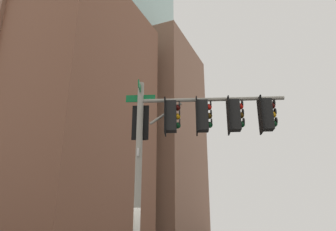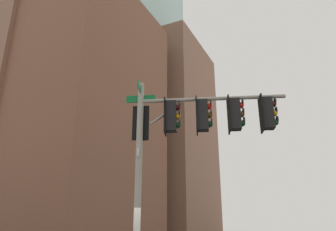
{
  "view_description": "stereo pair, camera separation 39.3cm",
  "coord_description": "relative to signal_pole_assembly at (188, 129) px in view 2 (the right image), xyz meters",
  "views": [
    {
      "loc": [
        -8.3,
        -4.24,
        1.88
      ],
      "look_at": [
        0.57,
        -0.4,
        5.34
      ],
      "focal_mm": 34.37,
      "sensor_mm": 36.0,
      "label": 1
    },
    {
      "loc": [
        -8.14,
        -4.6,
        1.88
      ],
      "look_at": [
        0.57,
        -0.4,
        5.34
      ],
      "focal_mm": 34.37,
      "sensor_mm": 36.0,
      "label": 2
    }
  ],
  "objects": [
    {
      "name": "building_brick_farside",
      "position": [
        55.21,
        27.3,
        17.35
      ],
      "size": [
        21.36,
        17.36,
        44.44
      ],
      "primitive_type": "cube",
      "color": "#845B47",
      "rests_on": "ground_plane"
    },
    {
      "name": "building_glass_tower",
      "position": [
        44.89,
        40.1,
        37.31
      ],
      "size": [
        28.57,
        30.92,
        84.34
      ],
      "primitive_type": "cube",
      "color": "#9EC6C1",
      "rests_on": "ground_plane"
    },
    {
      "name": "signal_pole_assembly",
      "position": [
        0.0,
        0.0,
        0.0
      ],
      "size": [
        2.18,
        4.8,
        6.5
      ],
      "rotation": [
        0.0,
        0.0,
        5.06
      ],
      "color": "#9E998C",
      "rests_on": "ground_plane"
    },
    {
      "name": "building_brick_midblock",
      "position": [
        25.77,
        43.89,
        17.26
      ],
      "size": [
        18.74,
        19.78,
        44.24
      ],
      "primitive_type": "cube",
      "color": "#845B47",
      "rests_on": "ground_plane"
    },
    {
      "name": "building_brick_nearside",
      "position": [
        28.82,
        30.36,
        14.72
      ],
      "size": [
        23.45,
        19.87,
        39.17
      ],
      "primitive_type": "cube",
      "color": "brown",
      "rests_on": "ground_plane"
    }
  ]
}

